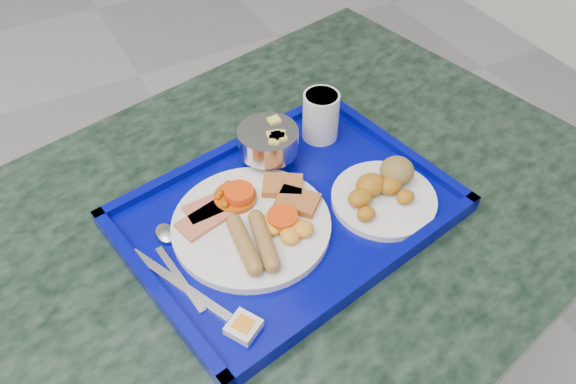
# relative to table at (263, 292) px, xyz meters

# --- Properties ---
(table) EXTENTS (1.30, 1.01, 0.73)m
(table) POSITION_rel_table_xyz_m (0.00, 0.00, 0.00)
(table) COLOR gray
(table) RESTS_ON floor
(tray) EXTENTS (0.53, 0.43, 0.03)m
(tray) POSITION_rel_table_xyz_m (0.05, -0.01, 0.20)
(tray) COLOR #02057E
(tray) RESTS_ON table
(main_plate) EXTENTS (0.24, 0.24, 0.04)m
(main_plate) POSITION_rel_table_xyz_m (-0.01, -0.02, 0.22)
(main_plate) COLOR silver
(main_plate) RESTS_ON tray
(bread_plate) EXTENTS (0.16, 0.16, 0.05)m
(bread_plate) POSITION_rel_table_xyz_m (0.19, -0.06, 0.22)
(bread_plate) COLOR silver
(bread_plate) RESTS_ON tray
(fruit_bowl) EXTENTS (0.10, 0.10, 0.07)m
(fruit_bowl) POSITION_rel_table_xyz_m (0.07, 0.10, 0.25)
(fruit_bowl) COLOR #B1B1B3
(fruit_bowl) RESTS_ON tray
(juice_cup) EXTENTS (0.06, 0.06, 0.09)m
(juice_cup) POSITION_rel_table_xyz_m (0.18, 0.12, 0.25)
(juice_cup) COLOR silver
(juice_cup) RESTS_ON tray
(spoon) EXTENTS (0.04, 0.17, 0.01)m
(spoon) POSITION_rel_table_xyz_m (-0.14, 0.01, 0.21)
(spoon) COLOR #B1B1B3
(spoon) RESTS_ON tray
(knife) EXTENTS (0.09, 0.17, 0.00)m
(knife) POSITION_rel_table_xyz_m (-0.15, -0.06, 0.21)
(knife) COLOR #B1B1B3
(knife) RESTS_ON tray
(jam_packet) EXTENTS (0.05, 0.05, 0.02)m
(jam_packet) POSITION_rel_table_xyz_m (-0.10, -0.16, 0.21)
(jam_packet) COLOR silver
(jam_packet) RESTS_ON tray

